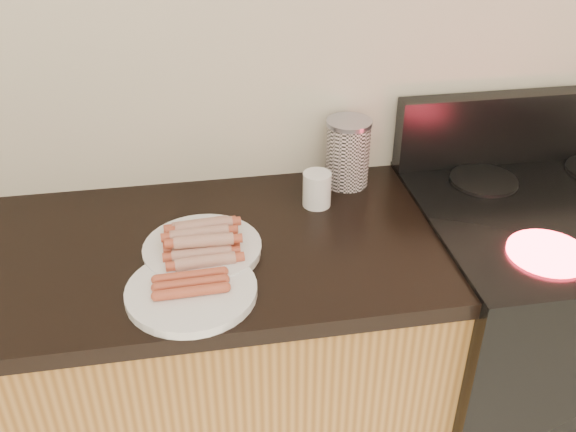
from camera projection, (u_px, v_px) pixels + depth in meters
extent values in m
cube|color=silver|center=(246.00, 32.00, 1.56)|extent=(4.00, 0.04, 2.60)
cube|color=#AD7739|center=(3.00, 414.00, 1.66)|extent=(2.20, 0.59, 0.86)
cube|color=black|center=(538.00, 345.00, 1.85)|extent=(0.76, 0.65, 0.90)
cube|color=black|center=(576.00, 211.00, 1.61)|extent=(0.76, 0.65, 0.01)
cube|color=black|center=(529.00, 126.00, 1.79)|extent=(0.76, 0.06, 0.20)
cylinder|color=#FF1E2D|center=(548.00, 253.00, 1.43)|extent=(0.18, 0.18, 0.01)
cylinder|color=black|center=(484.00, 180.00, 1.72)|extent=(0.18, 0.18, 0.01)
cylinder|color=white|center=(203.00, 251.00, 1.45)|extent=(0.34, 0.34, 0.02)
cylinder|color=white|center=(191.00, 291.00, 1.33)|extent=(0.30, 0.30, 0.02)
cylinder|color=brown|center=(204.00, 262.00, 1.38)|extent=(0.13, 0.03, 0.03)
cylinder|color=brown|center=(203.00, 254.00, 1.40)|extent=(0.13, 0.03, 0.03)
cylinder|color=brown|center=(202.00, 246.00, 1.43)|extent=(0.13, 0.03, 0.03)
cylinder|color=brown|center=(202.00, 239.00, 1.45)|extent=(0.13, 0.03, 0.03)
cylinder|color=brown|center=(201.00, 231.00, 1.48)|extent=(0.13, 0.03, 0.03)
cylinder|color=brown|center=(200.00, 225.00, 1.50)|extent=(0.13, 0.03, 0.03)
cylinder|color=brown|center=(202.00, 241.00, 1.40)|extent=(0.13, 0.03, 0.03)
cylinder|color=brown|center=(201.00, 234.00, 1.43)|extent=(0.13, 0.03, 0.03)
cylinder|color=brown|center=(200.00, 226.00, 1.45)|extent=(0.13, 0.03, 0.03)
cylinder|color=#DA7645|center=(191.00, 292.00, 1.29)|extent=(0.14, 0.03, 0.02)
cylinder|color=#DA7645|center=(191.00, 283.00, 1.32)|extent=(0.14, 0.03, 0.02)
cylinder|color=#DA7645|center=(190.00, 276.00, 1.34)|extent=(0.14, 0.03, 0.02)
cylinder|color=silver|center=(348.00, 155.00, 1.69)|extent=(0.11, 0.11, 0.17)
cylinder|color=silver|center=(349.00, 123.00, 1.64)|extent=(0.12, 0.12, 0.01)
cylinder|color=white|center=(317.00, 189.00, 1.62)|extent=(0.08, 0.08, 0.09)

